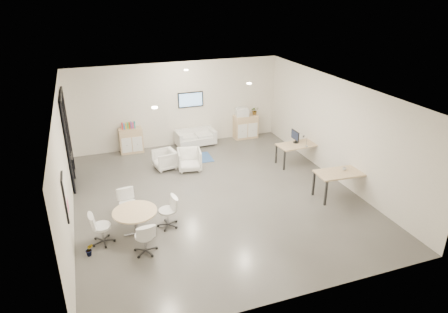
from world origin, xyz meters
The scene contains 21 objects.
room_shell centered at (0.00, 0.00, 1.60)m, with size 9.60×10.60×4.80m.
glass_door centered at (-3.95, 2.51, 1.50)m, with size 0.09×1.90×2.85m.
artwork centered at (-3.97, -1.60, 1.55)m, with size 0.05×0.54×1.04m.
wall_tv centered at (0.50, 4.46, 1.75)m, with size 0.98×0.06×0.58m.
ceiling_spots centered at (-0.20, 0.83, 3.18)m, with size 3.14×4.14×0.03m.
sideboard_left centered at (-1.88, 4.26, 0.47)m, with size 0.84×0.43×0.94m.
sideboard_right centered at (2.71, 4.24, 0.48)m, with size 0.96×0.46×0.96m.
books centered at (-1.92, 4.26, 1.05)m, with size 0.48×0.14×0.22m.
printer centered at (2.54, 4.25, 1.12)m, with size 0.55×0.48×0.35m.
loveseat centered at (0.55, 4.13, 0.30)m, with size 1.54×0.85×0.55m.
blue_rug centered at (0.07, 2.88, 0.01)m, with size 1.41×0.94×0.01m, color #2B4884.
armchair_left centered at (-1.01, 2.43, 0.36)m, with size 0.69×0.65×0.71m, color white.
armchair_right centered at (-0.24, 2.05, 0.39)m, with size 0.76×0.71×0.78m, color white.
desk_rear centered at (3.41, 1.25, 0.66)m, with size 1.46×0.81×0.74m.
desk_front centered at (3.45, -1.23, 0.71)m, with size 1.55×0.85×0.79m.
monitor centered at (3.37, 1.40, 0.97)m, with size 0.20×0.50×0.44m.
round_table centered at (-2.50, -1.19, 0.58)m, with size 1.10×1.10×0.67m.
meeting_chairs centered at (-2.50, -1.19, 0.41)m, with size 2.27×2.27×0.82m.
plant_cabinet centered at (3.09, 4.23, 1.08)m, with size 0.29×0.33×0.25m, color #3F7F3F.
plant_floor centered at (-3.66, -1.70, 0.07)m, with size 0.18×0.33×0.15m, color #3F7F3F.
cup centered at (3.59, -1.16, 0.84)m, with size 0.11×0.09×0.11m, color white.
Camera 1 is at (-3.29, -9.89, 5.79)m, focal length 32.00 mm.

